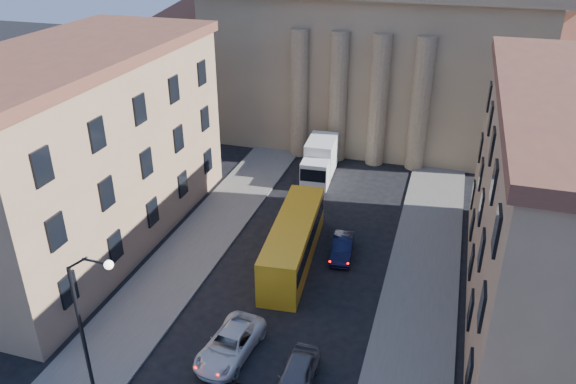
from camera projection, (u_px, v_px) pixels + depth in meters
name	position (u px, v px, depth m)	size (l,w,h in m)	color
sidewalk_left	(166.00, 282.00, 38.94)	(5.00, 60.00, 0.15)	#5A5852
sidewalk_right	(414.00, 329.00, 34.52)	(5.00, 60.00, 0.15)	#5A5852
church	(381.00, 21.00, 63.44)	(68.02, 28.76, 36.60)	#856B51
building_left	(78.00, 149.00, 41.26)	(11.60, 26.60, 14.70)	#A27E5F
street_lamp	(87.00, 315.00, 27.65)	(2.62, 0.44, 8.83)	black
car_left_mid	(230.00, 344.00, 32.33)	(2.49, 5.40, 1.50)	silver
car_right_far	(297.00, 376.00, 30.15)	(1.80, 4.47, 1.52)	#56555B
car_right_distant	(342.00, 248.00, 41.69)	(1.47, 4.22, 1.39)	black
city_bus	(294.00, 240.00, 40.60)	(3.70, 11.93, 3.31)	orange
box_truck	(320.00, 161.00, 53.62)	(2.92, 6.61, 3.55)	silver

